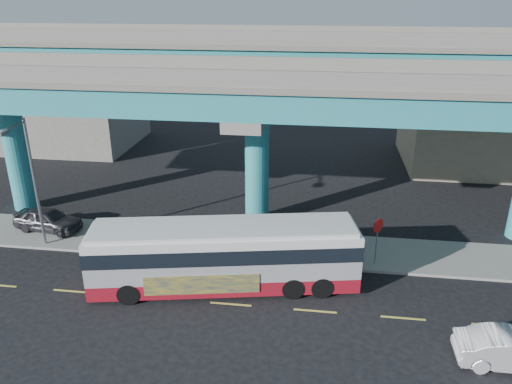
# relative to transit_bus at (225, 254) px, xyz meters

# --- Properties ---
(ground) EXTENTS (120.00, 120.00, 0.00)m
(ground) POSITION_rel_transit_bus_xyz_m (0.55, -1.23, -1.85)
(ground) COLOR black
(ground) RESTS_ON ground
(sidewalk) EXTENTS (70.00, 4.00, 0.15)m
(sidewalk) POSITION_rel_transit_bus_xyz_m (0.55, 4.27, -1.78)
(sidewalk) COLOR gray
(sidewalk) RESTS_ON ground
(lane_markings) EXTENTS (58.00, 0.12, 0.01)m
(lane_markings) POSITION_rel_transit_bus_xyz_m (0.55, -1.53, -1.85)
(lane_markings) COLOR #D8C64C
(lane_markings) RESTS_ON ground
(viaduct) EXTENTS (52.00, 12.40, 11.70)m
(viaduct) POSITION_rel_transit_bus_xyz_m (0.55, 7.88, 7.29)
(viaduct) COLOR teal
(viaduct) RESTS_ON ground
(building_beige) EXTENTS (14.00, 10.23, 7.00)m
(building_beige) POSITION_rel_transit_bus_xyz_m (18.55, 21.75, 1.66)
(building_beige) COLOR tan
(building_beige) RESTS_ON ground
(building_concrete) EXTENTS (12.00, 10.00, 9.00)m
(building_concrete) POSITION_rel_transit_bus_xyz_m (-19.45, 22.77, 2.65)
(building_concrete) COLOR gray
(building_concrete) RESTS_ON ground
(transit_bus) EXTENTS (13.43, 5.34, 3.38)m
(transit_bus) POSITION_rel_transit_bus_xyz_m (0.00, 0.00, 0.00)
(transit_bus) COLOR maroon
(transit_bus) RESTS_ON ground
(parked_car) EXTENTS (2.84, 4.66, 1.43)m
(parked_car) POSITION_rel_transit_bus_xyz_m (-11.95, 4.47, -0.99)
(parked_car) COLOR #333238
(parked_car) RESTS_ON sidewalk
(street_lamp) EXTENTS (0.50, 2.45, 7.47)m
(street_lamp) POSITION_rel_transit_bus_xyz_m (-11.26, 2.22, 3.17)
(street_lamp) COLOR gray
(street_lamp) RESTS_ON sidewalk
(stop_sign) EXTENTS (0.59, 0.60, 2.71)m
(stop_sign) POSITION_rel_transit_bus_xyz_m (7.60, 2.95, 0.27)
(stop_sign) COLOR gray
(stop_sign) RESTS_ON sidewalk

